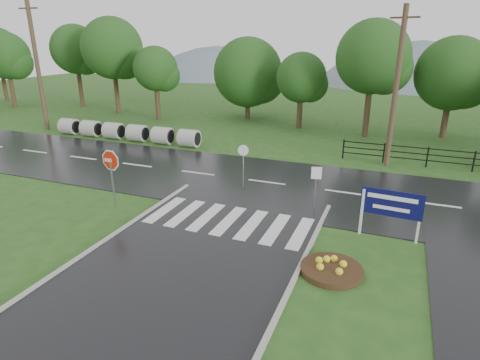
% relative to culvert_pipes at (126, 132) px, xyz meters
% --- Properties ---
extents(ground, '(120.00, 120.00, 0.00)m').
position_rel_culvert_pipes_xyz_m(ground, '(12.49, -15.00, -0.60)').
color(ground, '#27511B').
rests_on(ground, ground).
extents(main_road, '(90.00, 8.00, 0.04)m').
position_rel_culvert_pipes_xyz_m(main_road, '(12.49, -5.00, -0.60)').
color(main_road, black).
rests_on(main_road, ground).
extents(walkway, '(2.20, 11.00, 0.04)m').
position_rel_culvert_pipes_xyz_m(walkway, '(20.99, -11.00, -0.60)').
color(walkway, black).
rests_on(walkway, ground).
extents(crosswalk, '(6.50, 2.80, 0.02)m').
position_rel_culvert_pipes_xyz_m(crosswalk, '(12.49, -10.00, -0.54)').
color(crosswalk, silver).
rests_on(crosswalk, ground).
extents(fence_west, '(9.58, 0.08, 1.20)m').
position_rel_culvert_pipes_xyz_m(fence_west, '(20.24, 1.00, 0.12)').
color(fence_west, black).
rests_on(fence_west, ground).
extents(hills, '(102.00, 48.00, 48.00)m').
position_rel_culvert_pipes_xyz_m(hills, '(15.98, 50.00, -16.14)').
color(hills, slate).
rests_on(hills, ground).
extents(treeline, '(83.20, 5.20, 10.00)m').
position_rel_culvert_pipes_xyz_m(treeline, '(13.49, 9.00, -0.60)').
color(treeline, '#1A4515').
rests_on(treeline, ground).
extents(culvert_pipes, '(11.80, 1.20, 1.20)m').
position_rel_culvert_pipes_xyz_m(culvert_pipes, '(0.00, 0.00, 0.00)').
color(culvert_pipes, '#9E9B93').
rests_on(culvert_pipes, ground).
extents(stop_sign, '(1.24, 0.13, 2.79)m').
position_rel_culvert_pipes_xyz_m(stop_sign, '(7.23, -10.46, 1.33)').
color(stop_sign, '#939399').
rests_on(stop_sign, ground).
extents(estate_billboard, '(2.18, 0.21, 1.91)m').
position_rel_culvert_pipes_xyz_m(estate_billboard, '(18.57, -9.11, 0.72)').
color(estate_billboard, silver).
rests_on(estate_billboard, ground).
extents(flower_bed, '(1.98, 1.98, 0.40)m').
position_rel_culvert_pipes_xyz_m(flower_bed, '(17.02, -12.22, -0.45)').
color(flower_bed, '#332111').
rests_on(flower_bed, ground).
extents(reg_sign_small, '(0.43, 0.13, 1.98)m').
position_rel_culvert_pipes_xyz_m(reg_sign_small, '(15.49, -7.53, 0.82)').
color(reg_sign_small, '#939399').
rests_on(reg_sign_small, ground).
extents(reg_sign_round, '(0.52, 0.10, 2.26)m').
position_rel_culvert_pipes_xyz_m(reg_sign_round, '(11.68, -6.28, 0.83)').
color(reg_sign_round, '#939399').
rests_on(reg_sign_round, ground).
extents(utility_pole_west, '(1.77, 0.33, 9.92)m').
position_rel_culvert_pipes_xyz_m(utility_pole_west, '(-8.11, 0.50, 4.44)').
color(utility_pole_west, '#473523').
rests_on(utility_pole_west, ground).
extents(utility_pole_east, '(1.50, 0.61, 8.77)m').
position_rel_culvert_pipes_xyz_m(utility_pole_east, '(18.08, 0.50, 3.86)').
color(utility_pole_east, '#473523').
rests_on(utility_pole_east, ground).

